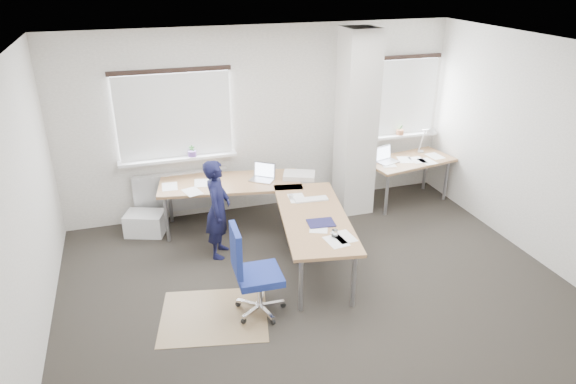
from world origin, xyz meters
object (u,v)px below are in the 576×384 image
object	(u,v)px
person	(218,209)
desk_side	(409,162)
desk_main	(273,199)
task_chair	(256,290)

from	to	relation	value
person	desk_side	bearing A→B (deg)	-54.74
desk_main	desk_side	size ratio (longest dim) A/B	1.98
desk_side	task_chair	bearing A→B (deg)	-155.42
desk_side	person	distance (m)	3.29
task_chair	person	distance (m)	1.43
desk_main	desk_side	distance (m)	2.56
desk_side	desk_main	bearing A→B (deg)	-173.86
desk_main	desk_side	xyz separation A→B (m)	(2.46, 0.71, -0.01)
desk_side	task_chair	xyz separation A→B (m)	(-3.06, -2.11, -0.38)
desk_main	desk_side	world-z (taller)	desk_side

